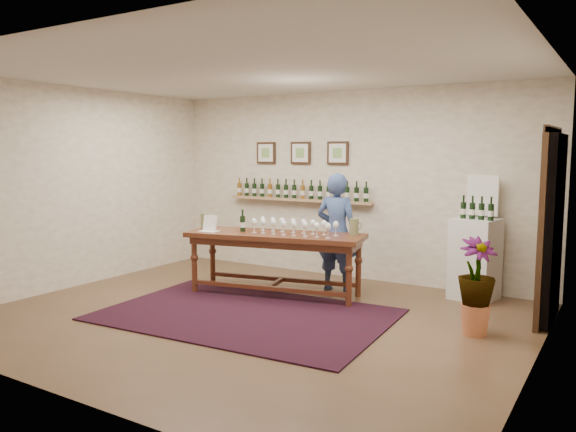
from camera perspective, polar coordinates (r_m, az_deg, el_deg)
The scene contains 14 objects.
ground at distance 6.60m, azimuth -3.70°, elevation -10.22°, with size 6.00×6.00×0.00m, color #4D3822.
room_shell at distance 7.22m, azimuth 19.02°, elevation -0.03°, with size 6.00×6.00×6.00m.
rug at distance 6.68m, azimuth -4.32°, elevation -9.94°, with size 3.28×2.19×0.02m, color #3F0B0C.
tasting_table at distance 7.44m, azimuth -1.31°, elevation -2.69°, with size 2.45×1.22×0.83m.
table_glasses at distance 7.31m, azimuth 0.58°, elevation -1.08°, with size 1.42×0.33×0.20m, color white, non-canonical shape.
table_bottles at distance 7.61m, azimuth -4.54°, elevation -0.29°, with size 0.31×0.18×0.33m, color black, non-canonical shape.
pitcher_left at distance 7.94m, azimuth -8.45°, elevation -0.48°, with size 0.13×0.13×0.21m, color #666841, non-canonical shape.
pitcher_right at distance 7.26m, azimuth 6.72°, elevation -1.10°, with size 0.14×0.14×0.22m, color #666841, non-canonical shape.
menu_card at distance 7.65m, azimuth -7.92°, elevation -0.71°, with size 0.24×0.18×0.22m, color white.
display_pedestal at distance 7.65m, azimuth 18.47°, elevation -4.16°, with size 0.52×0.52×1.05m, color silver.
pedestal_bottles at distance 7.47m, azimuth 18.65°, elevation 0.77°, with size 0.29×0.08×0.29m, color black, non-canonical shape.
info_sign at distance 7.71m, azimuth 19.15°, elevation 2.00°, with size 0.42×0.02×0.58m, color white.
potted_plant at distance 6.18m, azimuth 18.57°, elevation -6.79°, with size 0.66×0.66×0.88m.
person at distance 7.64m, azimuth 4.99°, elevation -1.69°, with size 0.59×0.39×1.62m, color navy.
Camera 1 is at (3.67, -5.15, 1.91)m, focal length 35.00 mm.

